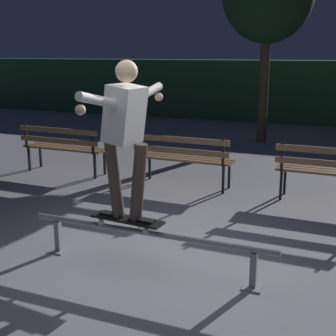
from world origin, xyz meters
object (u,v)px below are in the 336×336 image
Objects in this scene: skateboard at (127,220)px; skateboarder at (125,128)px; park_bench_leftmost at (63,144)px; park_bench_right_center at (334,168)px; grind_rail at (147,239)px; park_bench_left_center at (183,155)px.

skateboarder is (0.00, -0.00, 0.94)m from skateboard.
park_bench_leftmost and park_bench_right_center have the same top height.
park_bench_leftmost is (-3.01, 2.88, 0.22)m from grind_rail.
park_bench_left_center is 1.00× the size of park_bench_right_center.
park_bench_left_center is at bearing 0.00° from park_bench_leftmost.
skateboard reaches higher than grind_rail.
skateboard is 2.93m from park_bench_left_center.
skateboard is at bearing -80.05° from park_bench_left_center.
park_bench_leftmost reaches higher than grind_rail.
skateboard is 0.50× the size of park_bench_left_center.
park_bench_leftmost is at bearing 180.00° from park_bench_right_center.
skateboard is at bearing -45.98° from park_bench_leftmost.
skateboarder is at bearing -79.99° from park_bench_left_center.
park_bench_left_center is at bearing 100.01° from skateboarder.
park_bench_leftmost is (-2.78, 2.88, 0.05)m from skateboard.
park_bench_right_center is at bearing 61.71° from grind_rail.
grind_rail is 1.63× the size of park_bench_right_center.
park_bench_leftmost is 4.56m from park_bench_right_center.
park_bench_right_center is at bearing 0.00° from park_bench_left_center.
park_bench_leftmost is 2.28m from park_bench_left_center.
grind_rail is 2.98m from park_bench_left_center.
grind_rail is 4.17m from park_bench_leftmost.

